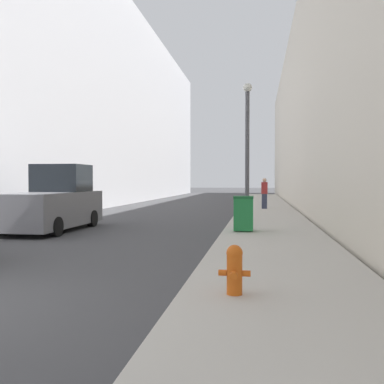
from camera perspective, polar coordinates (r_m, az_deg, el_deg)
The scene contains 8 objects.
sidewalk_right at distance 23.09m, azimuth 10.02°, elevation -2.79°, with size 3.27×60.00×0.14m.
building_left_glass at distance 35.35m, azimuth -18.17°, elevation 11.42°, with size 12.00×60.00×15.83m.
building_right_stone at distance 32.40m, azimuth 23.79°, elevation 9.36°, with size 12.00×60.00×12.56m.
fire_hydrant at distance 6.39m, azimuth 5.68°, elevation -10.10°, with size 0.47×0.35×0.73m.
trash_bin at distance 14.20m, azimuth 6.89°, elevation -2.81°, with size 0.64×0.71×1.16m.
lamppost at distance 18.47m, azimuth 7.38°, elevation 5.92°, with size 0.39×0.39×5.81m.
pickup_truck at distance 16.37m, azimuth -17.99°, elevation -1.41°, with size 2.10×4.89×2.41m.
pedestrian_on_sidewalk at distance 25.65m, azimuth 9.63°, elevation -0.17°, with size 0.37×0.24×1.81m.
Camera 1 is at (4.95, -5.02, 1.81)m, focal length 40.00 mm.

